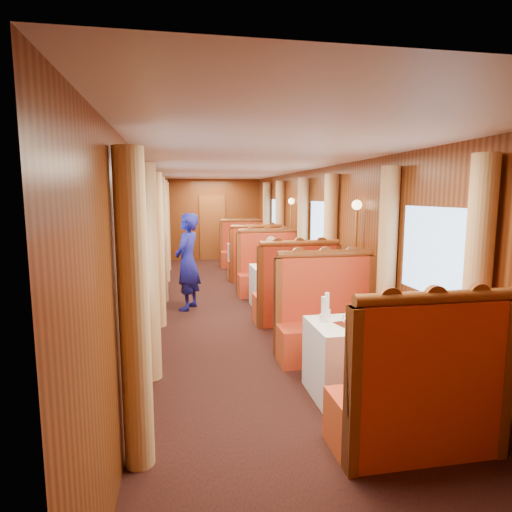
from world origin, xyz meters
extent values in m
cube|color=brown|center=(0.00, 5.97, 1.00)|extent=(0.80, 0.04, 2.00)
cube|color=white|center=(0.75, -3.50, 0.38)|extent=(1.05, 0.72, 0.75)
cube|color=#A71412|center=(0.75, -4.45, 0.23)|extent=(1.30, 0.55, 0.45)
cube|color=#A71412|center=(0.75, -4.67, 0.85)|extent=(1.30, 0.12, 0.80)
cylinder|color=brown|center=(0.75, -4.67, 1.29)|extent=(1.23, 0.10, 0.10)
cube|color=#A71412|center=(0.75, -2.55, 0.23)|extent=(1.30, 0.55, 0.45)
cube|color=#A71412|center=(0.75, -2.33, 0.85)|extent=(1.30, 0.12, 0.80)
cylinder|color=brown|center=(0.75, -2.33, 1.29)|extent=(1.23, 0.10, 0.10)
cube|color=white|center=(0.75, 0.00, 0.38)|extent=(1.05, 0.72, 0.75)
cube|color=#A71412|center=(0.75, -0.95, 0.23)|extent=(1.30, 0.55, 0.45)
cube|color=#A71412|center=(0.75, -1.17, 0.85)|extent=(1.30, 0.12, 0.80)
cylinder|color=brown|center=(0.75, -1.17, 1.29)|extent=(1.23, 0.10, 0.10)
cube|color=#A71412|center=(0.75, 0.95, 0.23)|extent=(1.30, 0.55, 0.45)
cube|color=#A71412|center=(0.75, 1.17, 0.85)|extent=(1.30, 0.12, 0.80)
cylinder|color=brown|center=(0.75, 1.17, 1.29)|extent=(1.23, 0.10, 0.10)
cube|color=white|center=(0.75, 3.50, 0.38)|extent=(1.05, 0.72, 0.75)
cube|color=#A71412|center=(0.75, 2.55, 0.23)|extent=(1.30, 0.55, 0.45)
cube|color=#A71412|center=(0.75, 2.33, 0.85)|extent=(1.30, 0.12, 0.80)
cylinder|color=brown|center=(0.75, 2.33, 1.29)|extent=(1.23, 0.10, 0.10)
cube|color=#A71412|center=(0.75, 4.45, 0.23)|extent=(1.30, 0.55, 0.45)
cube|color=#A71412|center=(0.75, 4.67, 0.85)|extent=(1.30, 0.12, 0.80)
cylinder|color=brown|center=(0.75, 4.67, 1.29)|extent=(1.23, 0.10, 0.10)
cube|color=silver|center=(0.62, -3.55, 0.76)|extent=(0.39, 0.34, 0.01)
cylinder|color=white|center=(1.08, -3.59, 0.76)|extent=(0.21, 0.21, 0.01)
cylinder|color=white|center=(0.36, -3.41, 0.79)|extent=(0.08, 0.08, 0.08)
cylinder|color=white|center=(0.36, -3.41, 0.92)|extent=(0.05, 0.05, 0.18)
cylinder|color=white|center=(0.45, -3.25, 0.79)|extent=(0.08, 0.08, 0.08)
cylinder|color=white|center=(0.45, -3.25, 0.92)|extent=(0.05, 0.05, 0.18)
cylinder|color=silver|center=(0.79, -0.03, 0.82)|extent=(0.06, 0.06, 0.14)
cylinder|color=silver|center=(0.76, 3.48, 0.82)|extent=(0.06, 0.06, 0.14)
cylinder|color=#DDAF71|center=(-1.38, -4.28, 1.18)|extent=(0.22, 0.22, 2.35)
cylinder|color=#DDAF71|center=(-1.38, -2.72, 1.18)|extent=(0.22, 0.22, 2.35)
cylinder|color=#DDAF71|center=(1.38, -4.28, 1.18)|extent=(0.22, 0.22, 2.35)
cylinder|color=#DDAF71|center=(1.38, -2.72, 1.18)|extent=(0.22, 0.22, 2.35)
cylinder|color=#DDAF71|center=(-1.38, -0.78, 1.18)|extent=(0.22, 0.22, 2.35)
cylinder|color=#DDAF71|center=(-1.38, 0.78, 1.18)|extent=(0.22, 0.22, 2.35)
cylinder|color=#DDAF71|center=(1.38, -0.78, 1.18)|extent=(0.22, 0.22, 2.35)
cylinder|color=#DDAF71|center=(1.38, 0.78, 1.18)|extent=(0.22, 0.22, 2.35)
cylinder|color=#DDAF71|center=(-1.38, 2.72, 1.18)|extent=(0.22, 0.22, 2.35)
cylinder|color=#DDAF71|center=(-1.38, 4.28, 1.18)|extent=(0.22, 0.22, 2.35)
cylinder|color=#DDAF71|center=(1.38, 2.72, 1.18)|extent=(0.22, 0.22, 2.35)
cylinder|color=#DDAF71|center=(1.38, 4.28, 1.18)|extent=(0.22, 0.22, 2.35)
cylinder|color=#BF8C3F|center=(-1.40, -1.75, 0.93)|extent=(0.04, 0.04, 1.85)
sphere|color=#FFD18C|center=(-1.40, -1.75, 1.88)|extent=(0.14, 0.14, 0.14)
cylinder|color=#BF8C3F|center=(1.40, -1.75, 0.93)|extent=(0.04, 0.04, 1.85)
sphere|color=#FFD18C|center=(1.40, -1.75, 1.88)|extent=(0.14, 0.14, 0.14)
cylinder|color=#BF8C3F|center=(-1.40, 1.75, 0.93)|extent=(0.04, 0.04, 1.85)
sphere|color=#FFD18C|center=(-1.40, 1.75, 1.88)|extent=(0.14, 0.14, 0.14)
cylinder|color=#BF8C3F|center=(1.40, 1.75, 0.93)|extent=(0.04, 0.04, 1.85)
sphere|color=#FFD18C|center=(1.40, 1.75, 1.88)|extent=(0.14, 0.14, 0.14)
imported|color=navy|center=(-0.91, 0.14, 0.85)|extent=(0.62, 0.73, 1.71)
cube|color=beige|center=(0.75, 0.82, 0.75)|extent=(0.40, 0.24, 0.55)
sphere|color=tan|center=(0.75, 0.82, 1.11)|extent=(0.20, 0.20, 0.20)
cube|color=beige|center=(0.75, 0.65, 0.52)|extent=(0.36, 0.30, 0.14)
camera|label=1|loc=(-1.05, -7.37, 2.02)|focal=30.00mm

